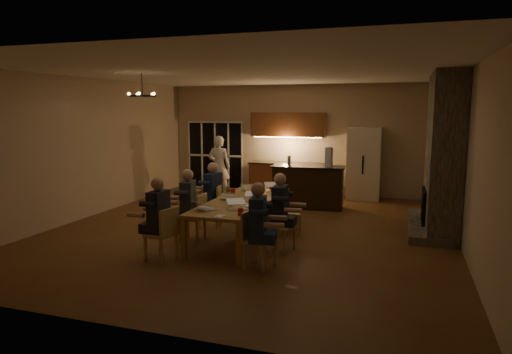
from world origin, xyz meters
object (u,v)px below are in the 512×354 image
object	(u,v)px
bar_island	(308,187)
can_silver	(230,203)
laptop_c	(229,193)
mug_mid	(254,193)
dining_table	(242,219)
person_left_near	(159,218)
person_right_mid	(280,212)
plate_left	(206,208)
person_left_mid	(188,205)
plate_far	(276,194)
chair_right_far	(290,212)
chandelier	(142,96)
chair_right_near	(260,240)
bar_bottle	(289,160)
chair_left_near	(161,234)
laptop_e	(249,185)
laptop_b	(237,203)
person_right_near	(258,226)
chair_left_far	(210,206)
redcup_near	(240,212)
chair_right_mid	(281,226)
mug_back	(242,189)
can_cola	(255,186)
redcup_mid	(233,192)
standing_person	(219,167)
person_left_far	(213,195)
plate_near	(249,206)
refrigerator	(364,164)
laptop_a	(206,203)
laptop_d	(253,195)
redcup_far	(271,186)
mug_front	(230,201)
chair_left_mid	(192,217)
laptop_f	(273,186)

from	to	relation	value
bar_island	can_silver	size ratio (longest dim) A/B	15.23
laptop_c	mug_mid	xyz separation A→B (m)	(0.34, 0.54, -0.06)
dining_table	person_left_near	world-z (taller)	person_left_near
dining_table	can_silver	distance (m)	0.76
person_right_mid	plate_left	world-z (taller)	person_right_mid
person_left_mid	plate_far	xyz separation A→B (m)	(1.35, 1.29, 0.07)
chair_right_far	chandelier	size ratio (longest dim) A/B	1.63
chair_right_near	bar_bottle	world-z (taller)	bar_bottle
chair_left_near	can_silver	distance (m)	1.39
laptop_e	laptop_b	bearing A→B (deg)	91.77
chair_right_far	laptop_e	size ratio (longest dim) A/B	2.78
person_right_near	laptop_e	bearing A→B (deg)	12.52
dining_table	person_left_mid	xyz separation A→B (m)	(-0.90, -0.53, 0.31)
person_right_near	chair_left_far	bearing A→B (deg)	30.08
redcup_near	person_left_mid	bearing A→B (deg)	151.64
person_left_near	laptop_e	bearing A→B (deg)	166.67
chair_right_mid	person_right_mid	bearing A→B (deg)	43.20
chair_right_mid	mug_back	world-z (taller)	chair_right_mid
bar_island	redcup_near	distance (m)	4.32
person_left_mid	plate_left	world-z (taller)	person_left_mid
dining_table	can_cola	xyz separation A→B (m)	(-0.17, 1.33, 0.44)
person_left_mid	can_silver	bearing A→B (deg)	72.08
chair_left_near	dining_table	bearing A→B (deg)	166.75
chair_left_far	redcup_mid	xyz separation A→B (m)	(0.55, -0.07, 0.37)
chair_right_far	standing_person	bearing A→B (deg)	36.22
person_left_far	plate_near	xyz separation A→B (m)	(1.20, -1.13, 0.07)
refrigerator	bar_bottle	size ratio (longest dim) A/B	8.33
plate_far	chair_right_mid	bearing A→B (deg)	-70.73
mug_mid	plate_left	distance (m)	1.50
laptop_a	laptop_d	distance (m)	1.10
redcup_far	plate_left	xyz separation A→B (m)	(-0.55, -2.27, -0.05)
refrigerator	mug_front	distance (m)	5.50
laptop_d	person_right_mid	bearing A→B (deg)	-45.54
chair_left_mid	chair_right_far	distance (m)	1.94
person_left_mid	laptop_a	bearing A→B (deg)	38.96
laptop_d	mug_front	distance (m)	0.49
standing_person	redcup_far	distance (m)	3.25
bar_island	person_right_mid	bearing A→B (deg)	-90.60
chair_right_near	laptop_b	xyz separation A→B (m)	(-0.63, 0.68, 0.42)
person_right_near	chair_right_near	bearing A→B (deg)	-9.71
laptop_d	can_silver	size ratio (longest dim) A/B	2.67
chair_right_near	redcup_near	size ratio (longest dim) A/B	7.42
person_left_near	standing_person	xyz separation A→B (m)	(-1.14, 5.33, 0.19)
laptop_c	mug_back	size ratio (longest dim) A/B	3.20
standing_person	mug_back	bearing A→B (deg)	118.37
chair_right_far	can_silver	bearing A→B (deg)	139.19
mug_mid	can_cola	bearing A→B (deg)	106.32
bar_island	person_left_far	world-z (taller)	person_left_far
standing_person	laptop_f	bearing A→B (deg)	129.42
laptop_c	laptop_a	bearing A→B (deg)	74.97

